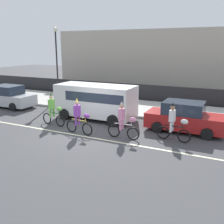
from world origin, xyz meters
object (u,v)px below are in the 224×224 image
Objects in this scene: parade_cyclist_purple at (79,118)px; parked_van_white at (97,99)px; parade_cyclist_lime at (53,111)px; parade_cyclist_pink at (124,123)px; street_lamp_post at (56,53)px; parked_car_red at (184,117)px; parade_cyclist_zebra at (174,124)px; parked_car_silver at (8,97)px.

parked_van_white reaches higher than parade_cyclist_purple.
parade_cyclist_pink is (4.60, -0.31, 0.00)m from parade_cyclist_lime.
parade_cyclist_purple is at bearing -46.16° from street_lamp_post.
parade_cyclist_pink is 3.99m from parked_van_white.
parked_van_white is 7.56m from street_lamp_post.
parked_van_white is at bearing 101.47° from parade_cyclist_purple.
parked_car_red is at bearing 30.33° from parade_cyclist_purple.
parked_van_white is 5.50m from parked_car_red.
parade_cyclist_lime and parade_cyclist_zebra have the same top height.
parade_cyclist_purple is 0.38× the size of parked_van_white.
parade_cyclist_pink is at bearing -3.85° from parade_cyclist_lime.
parked_van_white is at bearing -33.02° from street_lamp_post.
parade_cyclist_lime is 2.83m from parked_van_white.
parade_cyclist_lime is at bearing -176.16° from parade_cyclist_zebra.
parked_van_white is at bearing -0.58° from parked_car_silver.
parade_cyclist_lime is 0.33× the size of street_lamp_post.
parked_car_red is at bearing 17.33° from parade_cyclist_lime.
parade_cyclist_pink is at bearing -161.57° from parade_cyclist_zebra.
parade_cyclist_pink is at bearing -35.89° from street_lamp_post.
parade_cyclist_lime is 0.38× the size of parked_van_white.
parked_car_red is at bearing -19.02° from street_lamp_post.
parked_car_red and parked_car_silver have the same top height.
parade_cyclist_pink reaches higher than parked_car_red.
parked_car_red is (0.16, 1.75, -0.06)m from parade_cyclist_zebra.
parked_car_red is 13.21m from parked_car_silver.
parked_car_red is 12.48m from street_lamp_post.
parade_cyclist_lime is 4.61m from parade_cyclist_pink.
parade_cyclist_zebra is 13.19m from parked_car_silver.
parade_cyclist_lime is 6.94m from parade_cyclist_zebra.
parade_cyclist_zebra is at bearing 18.43° from parade_cyclist_pink.
street_lamp_post is (-8.92, 6.45, 3.15)m from parade_cyclist_pink.
parked_car_silver is at bearing 160.07° from parade_cyclist_purple.
parade_cyclist_pink is at bearing -40.99° from parked_van_white.
parked_van_white is at bearing 139.01° from parade_cyclist_pink.
parade_cyclist_lime and parade_cyclist_purple have the same top height.
parked_van_white is (-0.60, 2.94, 0.44)m from parade_cyclist_purple.
parked_car_silver is (-7.73, 0.08, -0.50)m from parked_van_white.
parade_cyclist_lime is 1.00× the size of parade_cyclist_pink.
parade_cyclist_zebra is at bearing -8.32° from parked_car_silver.
parked_car_red is at bearing 45.43° from parade_cyclist_pink.
parade_cyclist_pink is at bearing 7.96° from parade_cyclist_purple.
parked_van_white is 1.22× the size of parked_car_silver.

